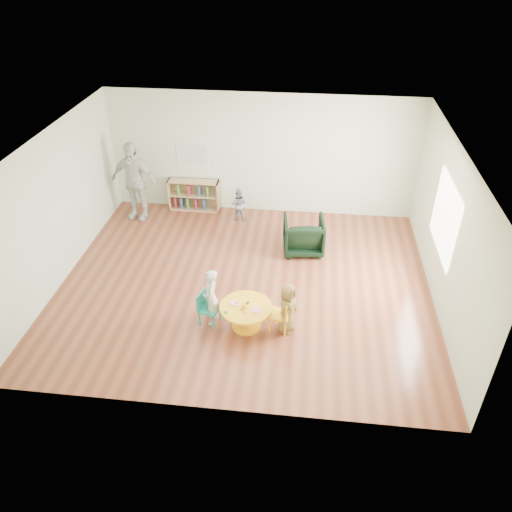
# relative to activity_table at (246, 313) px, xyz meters

# --- Properties ---
(room) EXTENTS (7.10, 7.00, 2.80)m
(room) POSITION_rel_activity_table_xyz_m (-0.17, 1.22, 1.59)
(room) COLOR brown
(room) RESTS_ON ground
(activity_table) EXTENTS (0.89, 0.89, 0.49)m
(activity_table) POSITION_rel_activity_table_xyz_m (0.00, 0.00, 0.00)
(activity_table) COLOR yellow
(activity_table) RESTS_ON ground
(kid_chair_left) EXTENTS (0.40, 0.40, 0.61)m
(kid_chair_left) POSITION_rel_activity_table_xyz_m (-0.68, 0.05, 0.02)
(kid_chair_left) COLOR #198A79
(kid_chair_left) RESTS_ON ground
(kid_chair_right) EXTENTS (0.39, 0.39, 0.62)m
(kid_chair_right) POSITION_rel_activity_table_xyz_m (0.61, 0.00, 0.03)
(kid_chair_right) COLOR yellow
(kid_chair_right) RESTS_ON ground
(bookshelf) EXTENTS (1.20, 0.30, 0.75)m
(bookshelf) POSITION_rel_activity_table_xyz_m (-1.80, 4.08, 0.06)
(bookshelf) COLOR tan
(bookshelf) RESTS_ON ground
(alphabet_poster) EXTENTS (0.74, 0.01, 0.54)m
(alphabet_poster) POSITION_rel_activity_table_xyz_m (-1.79, 4.21, 1.04)
(alphabet_poster) COLOR white
(alphabet_poster) RESTS_ON ground
(armchair) EXTENTS (0.89, 0.91, 0.75)m
(armchair) POSITION_rel_activity_table_xyz_m (0.87, 2.51, 0.07)
(armchair) COLOR black
(armchair) RESTS_ON ground
(child_left) EXTENTS (0.31, 0.42, 1.06)m
(child_left) POSITION_rel_activity_table_xyz_m (-0.60, 0.07, 0.22)
(child_left) COLOR silver
(child_left) RESTS_ON ground
(child_right) EXTENTS (0.46, 0.54, 0.93)m
(child_right) POSITION_rel_activity_table_xyz_m (0.69, 0.01, 0.16)
(child_right) COLOR gold
(child_right) RESTS_ON ground
(toddler) EXTENTS (0.41, 0.33, 0.78)m
(toddler) POSITION_rel_activity_table_xyz_m (-0.66, 3.68, 0.08)
(toddler) COLOR #1B1F44
(toddler) RESTS_ON ground
(adult_caretaker) EXTENTS (1.14, 0.64, 1.84)m
(adult_caretaker) POSITION_rel_activity_table_xyz_m (-3.02, 3.52, 0.61)
(adult_caretaker) COLOR silver
(adult_caretaker) RESTS_ON ground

